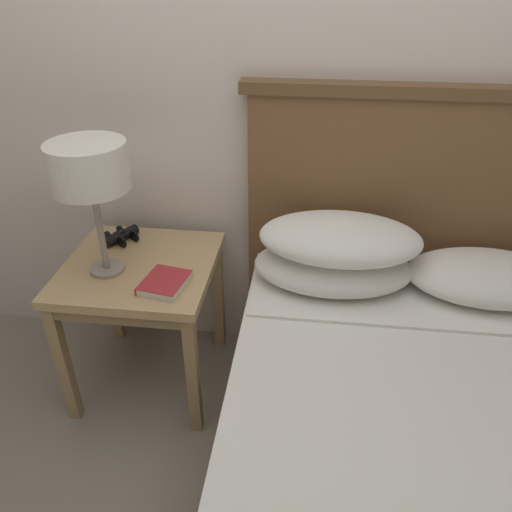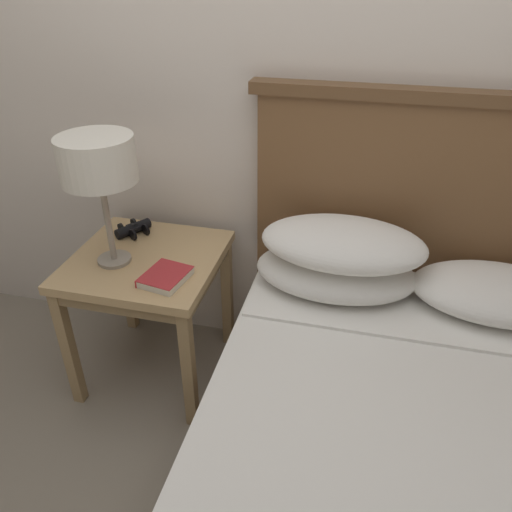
% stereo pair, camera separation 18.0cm
% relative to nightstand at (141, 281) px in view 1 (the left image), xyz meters
% --- Properties ---
extents(ground_plane, '(20.00, 20.00, 0.00)m').
position_rel_nightstand_xyz_m(ground_plane, '(0.52, -0.52, -0.52)').
color(ground_plane, gray).
rests_on(ground_plane, ground).
extents(wall_back, '(8.00, 0.06, 2.60)m').
position_rel_nightstand_xyz_m(wall_back, '(0.52, 0.36, 0.78)').
color(wall_back, silver).
rests_on(wall_back, ground_plane).
extents(nightstand, '(0.58, 0.58, 0.60)m').
position_rel_nightstand_xyz_m(nightstand, '(0.00, 0.00, 0.00)').
color(nightstand, tan).
rests_on(nightstand, ground_plane).
extents(bed, '(1.35, 1.90, 1.24)m').
position_rel_nightstand_xyz_m(bed, '(1.03, -0.53, -0.20)').
color(bed, '#4E3520').
rests_on(bed, ground_plane).
extents(table_lamp, '(0.27, 0.27, 0.50)m').
position_rel_nightstand_xyz_m(table_lamp, '(-0.10, -0.06, 0.49)').
color(table_lamp, gray).
rests_on(table_lamp, nightstand).
extents(book_on_nightstand, '(0.18, 0.20, 0.03)m').
position_rel_nightstand_xyz_m(book_on_nightstand, '(0.14, -0.14, 0.10)').
color(book_on_nightstand, silver).
rests_on(book_on_nightstand, nightstand).
extents(binoculars_pair, '(0.16, 0.16, 0.05)m').
position_rel_nightstand_xyz_m(binoculars_pair, '(-0.13, 0.17, 0.10)').
color(binoculars_pair, black).
rests_on(binoculars_pair, nightstand).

